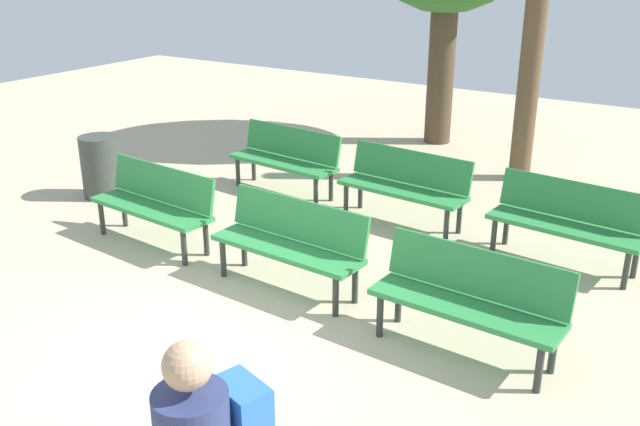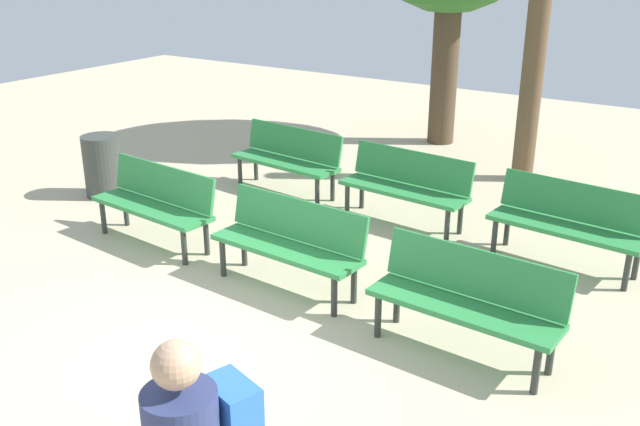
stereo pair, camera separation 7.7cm
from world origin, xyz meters
The scene contains 9 objects.
ground_plane centered at (0.00, 0.00, 0.00)m, with size 24.00×24.00×0.00m, color #BCAD8E.
bench_r0_c0 centered at (-1.83, 1.69, 0.50)m, with size 1.64×0.62×0.87m.
bench_r0_c1 centered at (0.08, 1.60, 0.50)m, with size 1.63×0.58×0.87m.
bench_r0_c2 centered at (1.99, 1.42, 0.50)m, with size 1.62×0.57×0.87m.
bench_r1_c0 centered at (-1.60, 3.92, 0.50)m, with size 1.64×0.64×0.87m.
bench_r1_c1 centered at (0.26, 3.76, 0.50)m, with size 1.63×0.61×0.87m.
bench_r1_c2 centered at (2.22, 3.62, 0.50)m, with size 1.64×0.64×0.87m.
tree_0 centered at (0.91, 6.20, 1.71)m, with size 0.30×0.30×3.42m.
trash_bin centered at (-3.58, 2.44, 0.41)m, with size 0.51×0.51×0.83m, color #383D38.
Camera 1 is at (3.72, -3.58, 3.22)m, focal length 39.65 mm.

